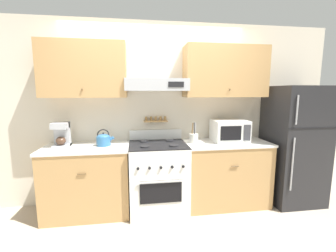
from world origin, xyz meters
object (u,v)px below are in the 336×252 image
at_px(stove_range, 158,177).
at_px(utensil_crock, 194,138).
at_px(refrigerator, 294,145).
at_px(microwave, 230,131).
at_px(coffee_maker, 62,135).
at_px(tea_kettle, 104,139).

relative_size(stove_range, utensil_crock, 3.79).
height_order(refrigerator, microwave, refrigerator).
bearing_deg(utensil_crock, coffee_maker, 179.13).
bearing_deg(coffee_maker, stove_range, -3.67).
bearing_deg(refrigerator, utensil_crock, 177.45).
distance_m(stove_range, utensil_crock, 0.71).
bearing_deg(utensil_crock, refrigerator, -2.55).
bearing_deg(microwave, utensil_crock, -178.05).
relative_size(coffee_maker, utensil_crock, 1.12).
xyz_separation_m(tea_kettle, coffee_maker, (-0.52, 0.03, 0.07)).
relative_size(microwave, utensil_crock, 1.71).
height_order(tea_kettle, coffee_maker, coffee_maker).
height_order(tea_kettle, utensil_crock, utensil_crock).
xyz_separation_m(refrigerator, microwave, (-0.95, 0.08, 0.21)).
xyz_separation_m(microwave, utensil_crock, (-0.52, -0.02, -0.08)).
relative_size(tea_kettle, coffee_maker, 0.74).
bearing_deg(stove_range, microwave, 3.91).
relative_size(tea_kettle, utensil_crock, 0.82).
distance_m(refrigerator, coffee_maker, 3.19).
relative_size(tea_kettle, microwave, 0.48).
distance_m(tea_kettle, coffee_maker, 0.52).
height_order(stove_range, refrigerator, refrigerator).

